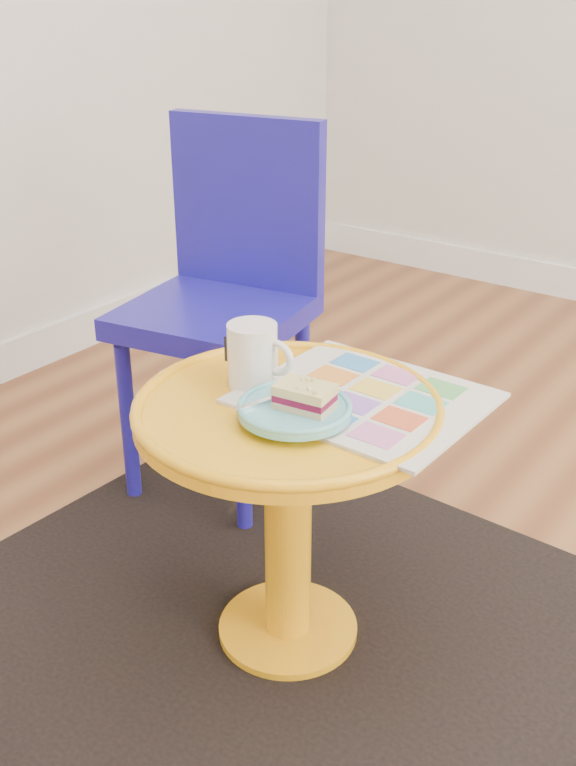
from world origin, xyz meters
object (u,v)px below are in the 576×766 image
Objects in this scene: newspaper at (365,398)px; mug at (254,354)px; side_table at (288,476)px; plate at (295,410)px; chair at (228,284)px.

mug is at bearing -159.07° from newspaper.
plate is at bearing -42.70° from side_table.
mug reaches higher than plate.
plate is at bearing -109.74° from newspaper.
chair is at bearing 138.92° from plate.
side_table is at bearing -23.14° from mug.
chair is at bearing 139.07° from side_table.
chair is 0.66m from plate.
plate is (-0.05, -0.13, 0.02)m from newspaper.
side_table is 0.21m from mug.
plate is (0.49, -0.43, 0.02)m from chair.
mug is (-0.09, 0.03, 0.19)m from side_table.
mug is at bearing 153.97° from plate.
newspaper is (0.54, -0.30, 0.00)m from chair.
newspaper is (0.09, 0.09, 0.14)m from side_table.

